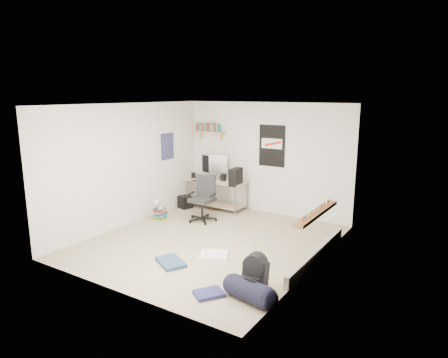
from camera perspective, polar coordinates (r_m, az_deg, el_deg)
The scene contains 26 objects.
floor at distance 7.49m, azimuth -2.10°, elevation -8.95°, with size 4.00×4.50×0.01m, color gray.
ceiling at distance 6.99m, azimuth -2.26°, elevation 10.63°, with size 4.00×4.50×0.01m, color white.
back_wall at distance 9.04m, azimuth 6.01°, elevation 2.94°, with size 4.00×0.01×2.50m, color silver.
left_wall at distance 8.42m, azimuth -13.46°, elevation 1.98°, with size 0.01×4.50×2.50m, color silver.
right_wall at distance 6.24m, azimuth 13.15°, elevation -1.53°, with size 0.01×4.50×2.50m, color silver.
desk at distance 9.48m, azimuth -1.03°, elevation -2.04°, with size 1.48×0.65×0.67m, color #C9BC8B.
monitor_left at distance 9.48m, azimuth -2.31°, elevation 1.29°, with size 0.41×0.10×0.46m, color #A09FA4.
monitor_right at distance 9.33m, azimuth -0.85°, elevation 1.15°, with size 0.42×0.11×0.46m, color #9E9FA3.
pc_tower at distance 8.86m, azimuth 1.68°, elevation 0.30°, with size 0.18×0.37×0.39m, color black.
keyboard at distance 9.43m, azimuth -4.05°, elevation -0.14°, with size 0.44×0.15×0.02m, color black.
speaker_left at distance 9.55m, azimuth -4.38°, elevation 0.44°, with size 0.08×0.08×0.16m, color black.
speaker_right at distance 9.22m, azimuth -0.09°, elevation 0.16°, with size 0.10×0.10×0.19m, color black.
office_chair at distance 8.51m, azimuth -3.16°, elevation -2.84°, with size 0.63×0.63×0.97m, color black.
wall_shelf at distance 9.61m, azimuth -2.03°, elevation 6.73°, with size 0.80×0.22×0.24m, color tan.
poster_back_wall at distance 8.91m, azimuth 6.84°, elevation 4.73°, with size 0.62×0.03×0.92m, color black.
poster_left_wall at distance 9.23m, azimuth -8.09°, elevation 4.64°, with size 0.02×0.42×0.60m, color navy.
window at distance 6.49m, azimuth 13.67°, elevation 0.78°, with size 0.10×1.50×1.26m, color brown.
baseboard_heater at distance 6.88m, azimuth 13.14°, elevation -10.40°, with size 0.08×2.50×0.18m, color #B7B2A8.
backpack at distance 5.70m, azimuth 4.48°, elevation -13.78°, with size 0.33×0.26×0.44m, color black.
duffel_bag at distance 5.45m, azimuth 3.67°, elevation -15.77°, with size 0.30×0.30×0.58m, color black.
tshirt at distance 6.86m, azimuth -1.44°, elevation -10.75°, with size 0.47×0.40×0.04m, color white.
jeans_a at distance 6.61m, azimuth -7.62°, elevation -11.69°, with size 0.54×0.35×0.06m, color navy.
jeans_b at distance 5.65m, azimuth -2.18°, elevation -16.01°, with size 0.39×0.29×0.05m, color navy.
book_stack at distance 8.80m, azimuth -9.05°, elevation -4.77°, with size 0.45×0.37×0.31m, color brown.
desk_lamp at distance 8.71m, azimuth -9.09°, elevation -3.38°, with size 0.12×0.20×0.20m, color white.
subwoofer at distance 9.59m, azimuth -5.57°, elevation -3.31°, with size 0.27×0.27×0.30m, color black.
Camera 1 is at (3.99, -5.73, 2.69)m, focal length 32.00 mm.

